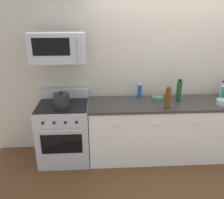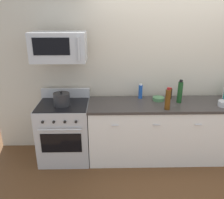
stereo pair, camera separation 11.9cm
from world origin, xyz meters
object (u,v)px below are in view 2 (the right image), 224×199
(stockpot, at_px, (62,99))
(range_oven, at_px, (65,131))
(bottle_soy_sauce_dark, at_px, (170,94))
(bottle_wine_amber, at_px, (168,99))
(microwave, at_px, (59,47))
(bottle_wine_green, at_px, (180,92))
(bowl_steel_prep, at_px, (224,104))
(bottle_soda_blue, at_px, (140,91))
(bowl_green_glaze, at_px, (158,99))

(stockpot, bearing_deg, range_oven, 90.00)
(stockpot, bearing_deg, bottle_soy_sauce_dark, 8.56)
(bottle_wine_amber, bearing_deg, microwave, 169.66)
(range_oven, height_order, bottle_wine_green, bottle_wine_green)
(bottle_soy_sauce_dark, distance_m, stockpot, 1.66)
(microwave, xyz_separation_m, bottle_soy_sauce_dark, (1.64, 0.15, -0.75))
(microwave, xyz_separation_m, stockpot, (-0.00, -0.10, -0.74))
(bottle_wine_green, bearing_deg, bottle_soy_sauce_dark, 119.95)
(bottle_wine_amber, bearing_deg, bowl_steel_prep, 5.91)
(range_oven, distance_m, stockpot, 0.55)
(bottle_wine_green, distance_m, bottle_soda_blue, 0.59)
(microwave, bearing_deg, bottle_wine_amber, -10.34)
(range_oven, xyz_separation_m, bottle_soda_blue, (1.18, 0.22, 0.56))
(bottle_soy_sauce_dark, bearing_deg, bottle_wine_amber, -109.35)
(microwave, height_order, bowl_green_glaze, microwave)
(bottle_soda_blue, bearing_deg, bottle_wine_green, -19.06)
(bottle_wine_green, relative_size, bottle_wine_amber, 1.11)
(bottle_wine_amber, distance_m, bowl_steel_prep, 0.86)
(microwave, bearing_deg, bowl_steel_prep, -4.51)
(bottle_soda_blue, bearing_deg, bowl_steel_prep, -17.30)
(stockpot, bearing_deg, bowl_green_glaze, 6.80)
(microwave, height_order, bottle_soda_blue, microwave)
(range_oven, relative_size, bottle_wine_amber, 3.37)
(bottle_wine_green, bearing_deg, bowl_green_glaze, 163.17)
(range_oven, xyz_separation_m, bowl_green_glaze, (1.45, 0.12, 0.48))
(microwave, bearing_deg, bottle_wine_green, -0.48)
(bottle_wine_green, distance_m, bottle_soy_sauce_dark, 0.21)
(microwave, relative_size, bottle_wine_amber, 2.35)
(bottle_soy_sauce_dark, bearing_deg, bottle_soda_blue, 176.42)
(bowl_green_glaze, bearing_deg, range_oven, -175.29)
(range_oven, height_order, bowl_steel_prep, range_oven)
(range_oven, height_order, stockpot, stockpot)
(microwave, relative_size, bottle_soy_sauce_dark, 4.20)
(bottle_soy_sauce_dark, bearing_deg, bowl_steel_prep, -25.46)
(microwave, height_order, bottle_wine_amber, microwave)
(range_oven, xyz_separation_m, microwave, (0.00, 0.04, 1.28))
(bottle_wine_green, height_order, bottle_soda_blue, bottle_wine_green)
(microwave, distance_m, bottle_soda_blue, 1.39)
(bowl_green_glaze, bearing_deg, microwave, -177.06)
(bottle_soda_blue, distance_m, bottle_soy_sauce_dark, 0.47)
(range_oven, xyz_separation_m, stockpot, (0.00, -0.05, 0.55))
(microwave, height_order, bowl_steel_prep, microwave)
(bottle_wine_green, bearing_deg, bottle_soda_blue, 160.94)
(bowl_green_glaze, bearing_deg, bottle_wine_green, -16.83)
(bottle_wine_green, distance_m, bottle_wine_amber, 0.36)
(range_oven, bearing_deg, bottle_wine_green, 0.99)
(bottle_wine_green, bearing_deg, bowl_steel_prep, -15.65)
(bottle_wine_green, xyz_separation_m, bowl_green_glaze, (-0.29, 0.09, -0.14))
(bottle_wine_green, distance_m, bowl_steel_prep, 0.64)
(bowl_green_glaze, bearing_deg, bottle_wine_amber, -81.60)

